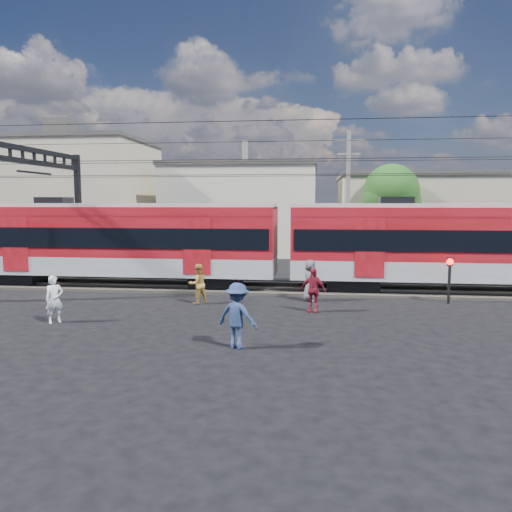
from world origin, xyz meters
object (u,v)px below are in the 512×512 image
object	(u,v)px
commuter_train	(120,239)
pedestrian_a	(54,299)
pedestrian_c	(237,316)
crossing_signal	(450,272)

from	to	relation	value
commuter_train	pedestrian_a	bearing A→B (deg)	-85.51
pedestrian_c	crossing_signal	xyz separation A→B (m)	(7.81, 7.35, 0.39)
pedestrian_a	pedestrian_c	distance (m)	7.25
commuter_train	pedestrian_a	xyz separation A→B (m)	(0.59, -7.58, -1.56)
commuter_train	crossing_signal	bearing A→B (deg)	-9.26
pedestrian_c	crossing_signal	world-z (taller)	crossing_signal
pedestrian_a	pedestrian_c	size ratio (longest dim) A/B	0.87
pedestrian_a	crossing_signal	xyz separation A→B (m)	(14.70, 5.09, 0.51)
crossing_signal	pedestrian_c	bearing A→B (deg)	-136.74
commuter_train	pedestrian_c	distance (m)	12.45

